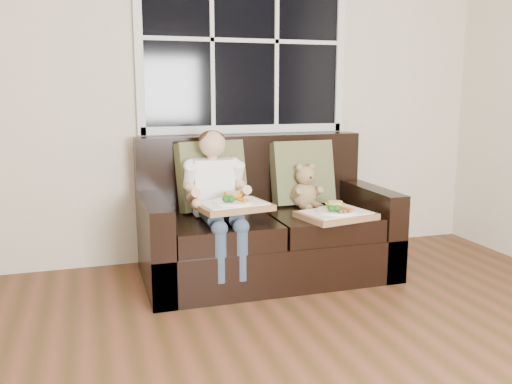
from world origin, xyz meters
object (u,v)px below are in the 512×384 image
object	(u,v)px
teddy_bear	(305,189)
tray_right	(336,214)
loveseat	(263,230)
tray_left	(233,204)
child	(216,189)

from	to	relation	value
teddy_bear	tray_right	distance (m)	0.40
tray_right	loveseat	bearing A→B (deg)	125.83
tray_right	tray_left	bearing A→B (deg)	163.53
child	teddy_bear	xyz separation A→B (m)	(0.69, 0.14, -0.07)
teddy_bear	tray_left	size ratio (longest dim) A/B	0.66
tray_left	teddy_bear	bearing A→B (deg)	17.59
teddy_bear	tray_left	xyz separation A→B (m)	(-0.63, -0.32, -0.00)
child	loveseat	bearing A→B (deg)	18.14
child	teddy_bear	size ratio (longest dim) A/B	2.68
child	tray_right	world-z (taller)	child
loveseat	teddy_bear	world-z (taller)	loveseat
teddy_bear	child	bearing A→B (deg)	-173.77
loveseat	child	xyz separation A→B (m)	(-0.37, -0.12, 0.34)
tray_left	loveseat	bearing A→B (deg)	35.05
loveseat	child	bearing A→B (deg)	-161.86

